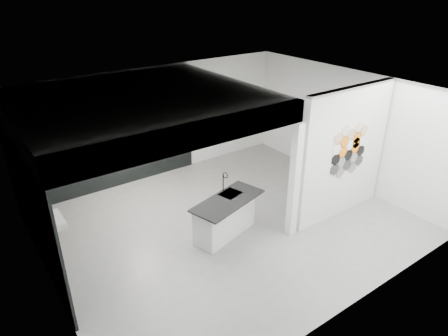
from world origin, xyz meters
TOP-DOWN VIEW (x-y plane):
  - floor at (0.00, 0.00)m, footprint 7.00×6.00m
  - partition_panel at (2.23, -1.00)m, footprint 2.45×0.15m
  - bay_clad_back at (-1.30, 2.97)m, footprint 4.40×0.04m
  - bay_clad_left at (-3.47, 1.00)m, footprint 0.04×4.00m
  - bulkhead at (-1.30, 1.00)m, footprint 4.40×4.00m
  - corner_column at (0.82, -1.00)m, footprint 0.16×0.16m
  - fascia_beam at (-1.30, -0.92)m, footprint 4.40×0.16m
  - wall_basin at (-3.24, 0.80)m, footprint 0.40×0.60m
  - display_shelf at (-1.20, 2.87)m, footprint 3.00×0.15m
  - kitchen_island at (-0.28, -0.26)m, footprint 1.66×1.06m
  - stockpot at (-2.06, 2.87)m, footprint 0.25×0.25m
  - kettle at (-0.39, 2.87)m, footprint 0.20×0.20m
  - glass_bowl at (0.15, 2.87)m, footprint 0.18×0.18m
  - glass_vase at (0.15, 2.87)m, footprint 0.11×0.11m
  - bottle_dark at (-1.68, 2.87)m, footprint 0.07×0.07m
  - utensil_cup at (-2.08, 2.87)m, footprint 0.10×0.10m
  - hex_tile_cluster at (2.26, -1.09)m, footprint 1.04×0.02m

SIDE VIEW (x-z plane):
  - floor at x=0.00m, z-range -0.01..0.00m
  - kitchen_island at x=-0.28m, z-range -0.20..1.04m
  - wall_basin at x=-3.24m, z-range 0.79..0.91m
  - bay_clad_back at x=-1.30m, z-range 0.00..2.35m
  - bay_clad_left at x=-3.47m, z-range 0.00..2.35m
  - corner_column at x=0.82m, z-range 0.00..2.35m
  - display_shelf at x=-1.20m, z-range 1.28..1.32m
  - utensil_cup at x=-2.08m, z-range 1.32..1.41m
  - glass_bowl at x=0.15m, z-range 1.32..1.42m
  - glass_vase at x=0.15m, z-range 1.32..1.46m
  - bottle_dark at x=-1.68m, z-range 1.32..1.47m
  - kettle at x=-0.39m, z-range 1.32..1.47m
  - partition_panel at x=2.23m, z-range 0.00..2.80m
  - stockpot at x=-2.06m, z-range 1.32..1.51m
  - hex_tile_cluster at x=2.26m, z-range 0.92..2.09m
  - bulkhead at x=-1.30m, z-range 2.35..2.75m
  - fascia_beam at x=-1.30m, z-range 2.35..2.75m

